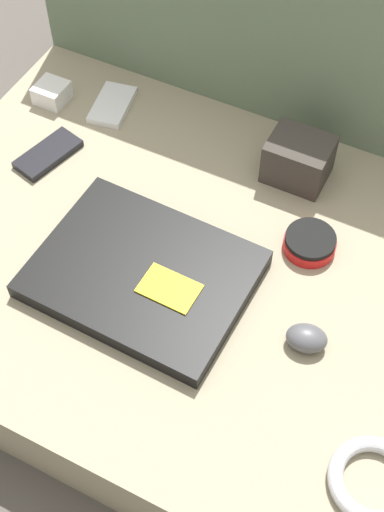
# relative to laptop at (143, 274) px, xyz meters

# --- Properties ---
(ground_plane) EXTENTS (8.00, 8.00, 0.00)m
(ground_plane) POSITION_rel_laptop_xyz_m (0.06, 0.06, -0.16)
(ground_plane) COLOR #4C4742
(couch_seat) EXTENTS (1.02, 0.73, 0.14)m
(couch_seat) POSITION_rel_laptop_xyz_m (0.06, 0.06, -0.09)
(couch_seat) COLOR gray
(couch_seat) RESTS_ON ground_plane
(couch_backrest) EXTENTS (1.02, 0.20, 0.49)m
(couch_backrest) POSITION_rel_laptop_xyz_m (0.06, 0.53, 0.09)
(couch_backrest) COLOR #60755B
(couch_backrest) RESTS_ON ground_plane
(laptop) EXTENTS (0.34, 0.27, 0.03)m
(laptop) POSITION_rel_laptop_xyz_m (0.00, 0.00, 0.00)
(laptop) COLOR black
(laptop) RESTS_ON couch_seat
(computer_mouse) EXTENTS (0.07, 0.06, 0.04)m
(computer_mouse) POSITION_rel_laptop_xyz_m (0.27, 0.01, 0.00)
(computer_mouse) COLOR #4C4C51
(computer_mouse) RESTS_ON couch_seat
(speaker_puck) EXTENTS (0.09, 0.09, 0.03)m
(speaker_puck) POSITION_rel_laptop_xyz_m (0.21, 0.18, -0.00)
(speaker_puck) COLOR red
(speaker_puck) RESTS_ON couch_seat
(phone_black) EXTENTS (0.09, 0.13, 0.01)m
(phone_black) POSITION_rel_laptop_xyz_m (-0.28, 0.16, -0.01)
(phone_black) COLOR black
(phone_black) RESTS_ON couch_seat
(phone_small) EXTENTS (0.08, 0.12, 0.01)m
(phone_small) POSITION_rel_laptop_xyz_m (-0.25, 0.32, -0.01)
(phone_small) COLOR silver
(phone_small) RESTS_ON couch_seat
(camera_pouch) EXTENTS (0.11, 0.09, 0.08)m
(camera_pouch) POSITION_rel_laptop_xyz_m (0.13, 0.32, 0.03)
(camera_pouch) COLOR #38332D
(camera_pouch) RESTS_ON couch_seat
(charger_brick) EXTENTS (0.06, 0.06, 0.04)m
(charger_brick) POSITION_rel_laptop_xyz_m (-0.36, 0.29, 0.00)
(charger_brick) COLOR silver
(charger_brick) RESTS_ON couch_seat
(cable_coil) EXTENTS (0.12, 0.12, 0.02)m
(cable_coil) POSITION_rel_laptop_xyz_m (0.43, -0.15, -0.00)
(cable_coil) COLOR #B2B2B7
(cable_coil) RESTS_ON couch_seat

